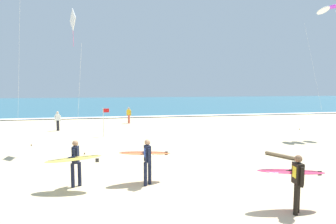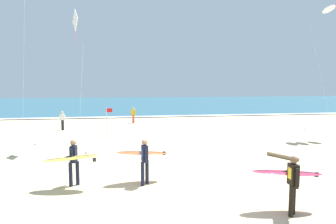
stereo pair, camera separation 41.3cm
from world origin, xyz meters
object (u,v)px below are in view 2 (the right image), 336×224
(surfer_lead, at_px, (144,156))
(kite_diamond_ivory_high, at_px, (75,24))
(surfer_third, at_px, (72,159))
(lifeguard_flag, at_px, (107,119))
(bystander_white_top, at_px, (62,120))
(surfer_trailing, at_px, (290,177))
(bystander_yellow_top, at_px, (133,115))
(driftwood_log, at_px, (282,156))

(surfer_lead, distance_m, kite_diamond_ivory_high, 9.60)
(surfer_third, bearing_deg, lifeguard_flag, 85.79)
(bystander_white_top, bearing_deg, lifeguard_flag, -43.32)
(surfer_lead, distance_m, lifeguard_flag, 10.76)
(lifeguard_flag, bearing_deg, surfer_trailing, -67.55)
(surfer_trailing, xyz_separation_m, kite_diamond_ivory_high, (-7.20, 9.88, 6.08))
(kite_diamond_ivory_high, xyz_separation_m, bystander_white_top, (-2.32, 7.53, -6.31))
(bystander_yellow_top, bearing_deg, bystander_white_top, -149.61)
(kite_diamond_ivory_high, distance_m, bystander_white_top, 10.10)
(surfer_trailing, xyz_separation_m, surfer_third, (-6.49, 3.21, 0.00))
(bystander_yellow_top, height_order, driftwood_log, bystander_yellow_top)
(surfer_third, relative_size, lifeguard_flag, 0.95)
(surfer_trailing, distance_m, driftwood_log, 6.76)
(lifeguard_flag, bearing_deg, kite_diamond_ivory_high, -110.69)
(surfer_third, bearing_deg, surfer_lead, 0.14)
(bystander_white_top, bearing_deg, surfer_trailing, -61.33)
(surfer_lead, xyz_separation_m, kite_diamond_ivory_high, (-3.27, 6.67, 6.08))
(kite_diamond_ivory_high, height_order, driftwood_log, kite_diamond_ivory_high)
(kite_diamond_ivory_high, bearing_deg, driftwood_log, -21.15)
(kite_diamond_ivory_high, relative_size, bystander_white_top, 5.02)
(surfer_third, bearing_deg, driftwood_log, 14.87)
(surfer_lead, relative_size, surfer_third, 1.03)
(surfer_lead, relative_size, bystander_yellow_top, 1.29)
(surfer_third, height_order, bystander_yellow_top, surfer_third)
(bystander_yellow_top, bearing_deg, lifeguard_flag, -107.17)
(surfer_lead, height_order, kite_diamond_ivory_high, kite_diamond_ivory_high)
(surfer_trailing, bearing_deg, driftwood_log, 60.27)
(surfer_lead, xyz_separation_m, surfer_third, (-2.56, -0.01, -0.00))
(surfer_trailing, distance_m, kite_diamond_ivory_high, 13.65)
(surfer_lead, height_order, surfer_trailing, same)
(driftwood_log, bearing_deg, surfer_lead, -160.27)
(bystander_white_top, bearing_deg, driftwood_log, -42.10)
(bystander_white_top, xyz_separation_m, lifeguard_flag, (3.81, -3.59, 0.45))
(bystander_yellow_top, distance_m, driftwood_log, 16.61)
(surfer_trailing, relative_size, driftwood_log, 1.25)
(bystander_yellow_top, bearing_deg, driftwood_log, -65.70)
(bystander_white_top, bearing_deg, bystander_yellow_top, 30.39)
(driftwood_log, bearing_deg, surfer_third, -165.13)
(kite_diamond_ivory_high, xyz_separation_m, bystander_yellow_top, (3.69, 11.06, -6.31))
(surfer_lead, distance_m, driftwood_log, 7.76)
(surfer_trailing, bearing_deg, bystander_yellow_top, 99.52)
(kite_diamond_ivory_high, height_order, lifeguard_flag, kite_diamond_ivory_high)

